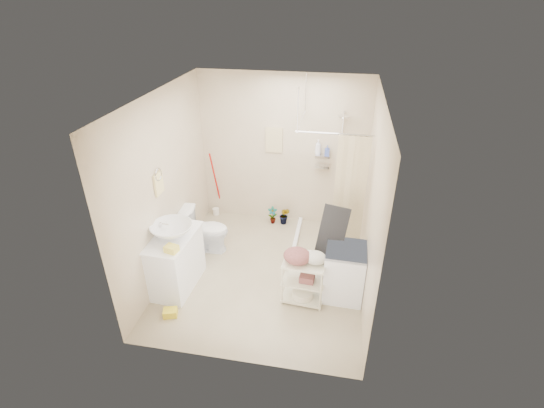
{
  "coord_description": "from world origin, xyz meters",
  "views": [
    {
      "loc": [
        0.94,
        -4.52,
        3.74
      ],
      "look_at": [
        0.06,
        0.25,
        1.04
      ],
      "focal_mm": 26.0,
      "sensor_mm": 36.0,
      "label": 1
    }
  ],
  "objects_px": {
    "toilet": "(206,229)",
    "washing_machine": "(344,272)",
    "vanity": "(176,261)",
    "laundry_rack": "(303,278)"
  },
  "relations": [
    {
      "from": "toilet",
      "to": "washing_machine",
      "type": "height_order",
      "value": "washing_machine"
    },
    {
      "from": "toilet",
      "to": "laundry_rack",
      "type": "height_order",
      "value": "laundry_rack"
    },
    {
      "from": "vanity",
      "to": "washing_machine",
      "type": "height_order",
      "value": "vanity"
    },
    {
      "from": "washing_machine",
      "to": "laundry_rack",
      "type": "bearing_deg",
      "value": -155.39
    },
    {
      "from": "washing_machine",
      "to": "laundry_rack",
      "type": "distance_m",
      "value": 0.57
    },
    {
      "from": "vanity",
      "to": "toilet",
      "type": "bearing_deg",
      "value": 85.49
    },
    {
      "from": "toilet",
      "to": "washing_machine",
      "type": "relative_size",
      "value": 0.97
    },
    {
      "from": "vanity",
      "to": "laundry_rack",
      "type": "distance_m",
      "value": 1.78
    },
    {
      "from": "toilet",
      "to": "laundry_rack",
      "type": "distance_m",
      "value": 1.89
    },
    {
      "from": "toilet",
      "to": "laundry_rack",
      "type": "bearing_deg",
      "value": -120.98
    }
  ]
}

